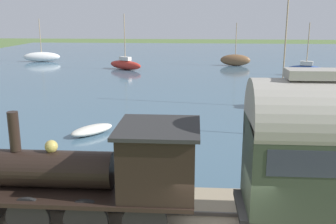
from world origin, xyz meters
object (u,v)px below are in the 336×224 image
sailboat_white (42,57)px  sailboat_blue (306,70)px  steam_locomotive (115,168)px  rowboat_near_shore (92,130)px  sailboat_red (125,64)px  sailboat_yellow (281,97)px  rowboat_mid_harbor (141,162)px  sailboat_brown (235,60)px

sailboat_white → sailboat_blue: size_ratio=1.05×
steam_locomotive → rowboat_near_shore: (10.76, 3.57, -2.16)m
rowboat_near_shore → sailboat_red: bearing=-44.5°
steam_locomotive → sailboat_yellow: 20.11m
sailboat_white → rowboat_mid_harbor: bearing=-161.2°
sailboat_brown → rowboat_mid_harbor: (-35.95, 7.55, -0.55)m
sailboat_yellow → rowboat_near_shore: 14.11m
steam_locomotive → sailboat_red: sailboat_red is taller
sailboat_white → sailboat_brown: 27.32m
sailboat_brown → steam_locomotive: bearing=178.8°
sailboat_yellow → sailboat_brown: size_ratio=1.64×
sailboat_white → sailboat_red: 15.26m
sailboat_blue → sailboat_brown: (8.29, 6.92, 0.10)m
sailboat_white → sailboat_yellow: 38.82m
sailboat_yellow → rowboat_near_shore: (-7.43, 11.99, -0.49)m
sailboat_brown → sailboat_red: bearing=117.2°
steam_locomotive → sailboat_yellow: size_ratio=0.69×
sailboat_yellow → sailboat_blue: size_ratio=1.59×
sailboat_red → rowboat_mid_harbor: bearing=-135.6°
steam_locomotive → sailboat_yellow: (18.18, -8.42, -1.67)m
steam_locomotive → rowboat_mid_harbor: bearing=1.7°
sailboat_blue → rowboat_mid_harbor: size_ratio=2.54×
sailboat_blue → rowboat_near_shore: (-23.06, 17.87, -0.40)m
steam_locomotive → sailboat_red: bearing=9.7°
sailboat_brown → rowboat_near_shore: (-31.35, 10.95, -0.50)m
sailboat_white → rowboat_mid_harbor: (-38.68, -19.63, -0.49)m
sailboat_white → sailboat_red: bearing=-126.9°
rowboat_near_shore → sailboat_yellow: bearing=-108.9°
sailboat_white → rowboat_mid_harbor: sailboat_white is taller
sailboat_brown → sailboat_yellow: bearing=-168.8°
rowboat_mid_harbor → sailboat_red: bearing=-17.9°
sailboat_red → sailboat_brown: bearing=-38.4°
steam_locomotive → rowboat_near_shore: size_ratio=2.28×
sailboat_red → rowboat_near_shore: (-26.75, -2.85, -0.38)m
sailboat_blue → sailboat_white: bearing=91.2°
rowboat_mid_harbor → sailboat_yellow: bearing=-64.8°
rowboat_near_shore → rowboat_mid_harbor: bearing=165.8°
rowboat_mid_harbor → sailboat_blue: bearing=-56.8°
rowboat_mid_harbor → sailboat_white: bearing=-2.3°
sailboat_blue → sailboat_brown: 10.80m
sailboat_white → sailboat_blue: bearing=-116.1°
sailboat_yellow → sailboat_red: (19.32, 14.84, -0.12)m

